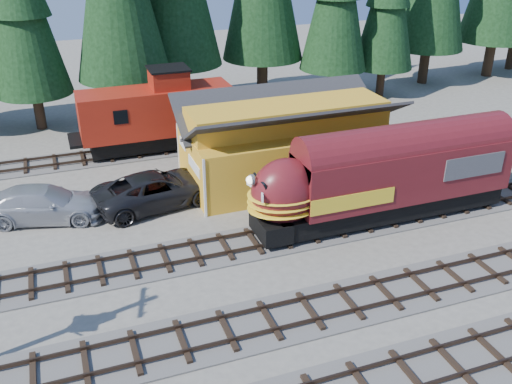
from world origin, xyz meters
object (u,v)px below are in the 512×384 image
object	(u,v)px
locomotive	(377,181)
pickup_truck_b	(44,204)
caboose	(157,114)
pickup_truck_a	(157,189)
depot	(287,134)

from	to	relation	value
locomotive	pickup_truck_b	size ratio (longest dim) A/B	2.27
caboose	pickup_truck_b	distance (m)	11.13
pickup_truck_a	caboose	bearing A→B (deg)	-23.37
depot	pickup_truck_a	distance (m)	8.44
pickup_truck_b	depot	bearing A→B (deg)	-74.49
pickup_truck_b	caboose	bearing A→B (deg)	-30.60
depot	caboose	size ratio (longest dim) A/B	1.26
pickup_truck_a	pickup_truck_b	distance (m)	6.00
depot	pickup_truck_b	xyz separation A→B (m)	(-14.16, -0.28, -2.03)
depot	pickup_truck_b	world-z (taller)	depot
depot	pickup_truck_b	bearing A→B (deg)	-178.86
depot	caboose	distance (m)	9.86
depot	pickup_truck_b	size ratio (longest dim) A/B	1.98
caboose	pickup_truck_a	world-z (taller)	caboose
depot	caboose	xyz separation A→B (m)	(-6.39, 7.50, -0.35)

